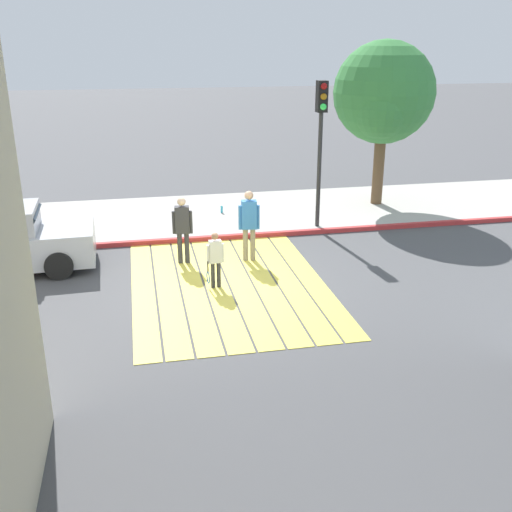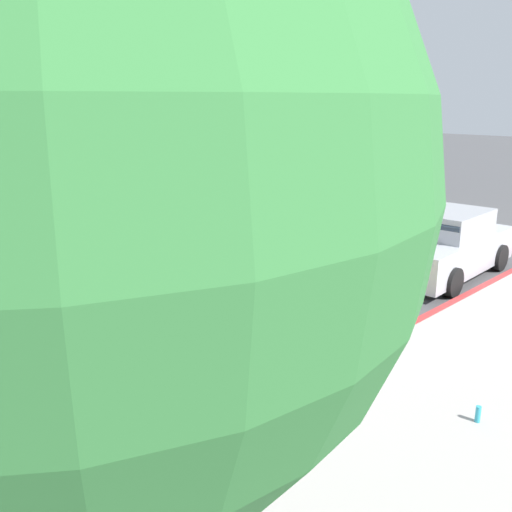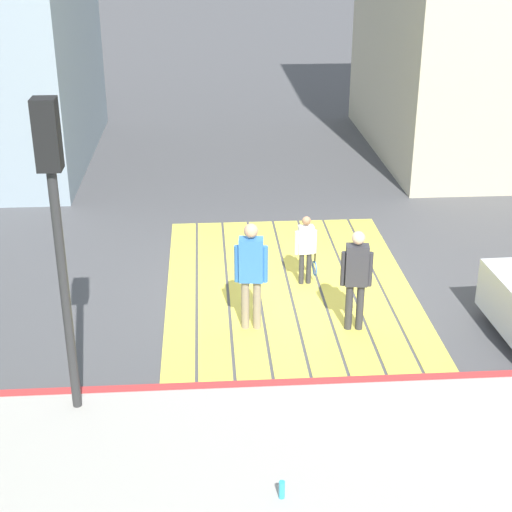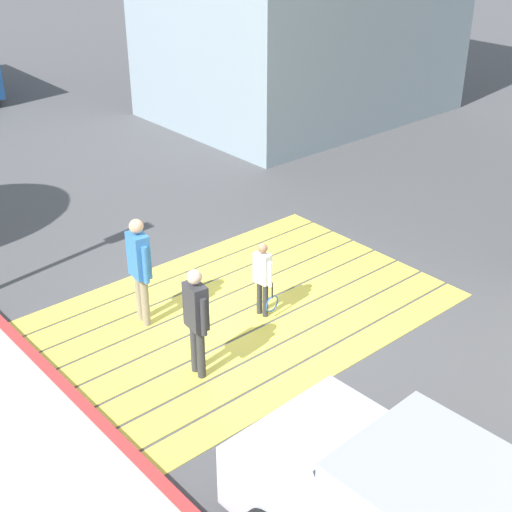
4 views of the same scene
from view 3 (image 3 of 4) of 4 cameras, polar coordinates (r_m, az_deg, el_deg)
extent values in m
plane|color=#4C4C4F|center=(13.82, 2.45, -2.30)|extent=(120.00, 120.00, 0.00)
cube|color=#EAD64C|center=(14.15, 10.22, -2.00)|extent=(6.40, 0.50, 0.01)
cube|color=#EAD64C|center=(14.03, 8.04, -2.08)|extent=(6.40, 0.50, 0.01)
cube|color=#EAD64C|center=(13.93, 5.82, -2.16)|extent=(6.40, 0.50, 0.01)
cube|color=#EAD64C|center=(13.85, 3.58, -2.24)|extent=(6.40, 0.50, 0.01)
cube|color=#EAD64C|center=(13.79, 1.31, -2.31)|extent=(6.40, 0.50, 0.01)
cube|color=#EAD64C|center=(13.76, -0.97, -2.38)|extent=(6.40, 0.50, 0.01)
cube|color=#EAD64C|center=(13.74, -3.27, -2.45)|extent=(6.40, 0.50, 0.01)
cube|color=#EAD64C|center=(13.75, -5.56, -2.51)|extent=(6.40, 0.50, 0.01)
cube|color=#ADA8A0|center=(9.15, 6.44, -17.60)|extent=(4.80, 40.00, 0.12)
cube|color=#BC3333|center=(10.99, 4.31, -9.49)|extent=(0.16, 40.00, 0.13)
cylinder|color=#2D2D2D|center=(9.93, -13.92, -3.18)|extent=(0.12, 0.12, 3.40)
cube|color=black|center=(9.18, -15.23, 8.68)|extent=(0.28, 0.28, 0.84)
sphere|color=maroon|center=(9.27, -15.25, 10.61)|extent=(0.18, 0.18, 0.18)
sphere|color=#956310|center=(9.33, -15.07, 9.00)|extent=(0.18, 0.18, 0.18)
sphere|color=#35FF59|center=(9.40, -14.89, 7.41)|extent=(0.18, 0.18, 0.18)
cylinder|color=#33A5BF|center=(8.99, 1.93, -16.92)|extent=(0.07, 0.07, 0.22)
cylinder|color=#333338|center=(12.35, 6.89, -3.77)|extent=(0.12, 0.12, 0.80)
cylinder|color=#333338|center=(12.36, 7.71, -3.78)|extent=(0.12, 0.12, 0.80)
cube|color=#333338|center=(12.03, 7.48, -0.67)|extent=(0.26, 0.37, 0.67)
sphere|color=beige|center=(11.85, 7.60, 1.34)|extent=(0.21, 0.21, 0.21)
cylinder|color=#333338|center=(12.05, 6.49, -0.94)|extent=(0.09, 0.09, 0.57)
cylinder|color=#333338|center=(12.08, 8.44, -0.98)|extent=(0.09, 0.09, 0.57)
cylinder|color=gray|center=(12.28, -0.80, -3.61)|extent=(0.13, 0.13, 0.86)
cylinder|color=gray|center=(12.27, 0.08, -3.63)|extent=(0.13, 0.13, 0.86)
cube|color=#3372BF|center=(11.93, -0.37, -0.28)|extent=(0.27, 0.40, 0.71)
sphere|color=tan|center=(11.74, -0.38, 1.89)|extent=(0.22, 0.22, 0.22)
cylinder|color=#3372BF|center=(11.97, -1.41, -0.57)|extent=(0.09, 0.09, 0.61)
cylinder|color=#3372BF|center=(11.95, 0.67, -0.61)|extent=(0.09, 0.09, 0.61)
cylinder|color=#333338|center=(13.81, 3.39, -0.94)|extent=(0.09, 0.09, 0.61)
cylinder|color=#333338|center=(13.84, 3.93, -0.90)|extent=(0.09, 0.09, 0.61)
cube|color=white|center=(13.59, 3.72, 1.23)|extent=(0.19, 0.28, 0.51)
sphere|color=#9E7051|center=(13.46, 3.76, 2.62)|extent=(0.16, 0.16, 0.16)
cylinder|color=white|center=(13.58, 3.04, 0.98)|extent=(0.07, 0.07, 0.43)
cylinder|color=white|center=(13.65, 4.38, 1.07)|extent=(0.07, 0.07, 0.43)
cylinder|color=black|center=(13.80, 4.40, 0.00)|extent=(0.03, 0.03, 0.28)
torus|color=blue|center=(13.90, 4.37, -0.92)|extent=(0.28, 0.05, 0.28)
camera|label=1|loc=(24.86, 4.08, 21.95)|focal=41.36mm
camera|label=2|loc=(7.43, -54.50, -2.05)|focal=39.44mm
camera|label=4|loc=(10.84, 55.62, 15.06)|focal=50.20mm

